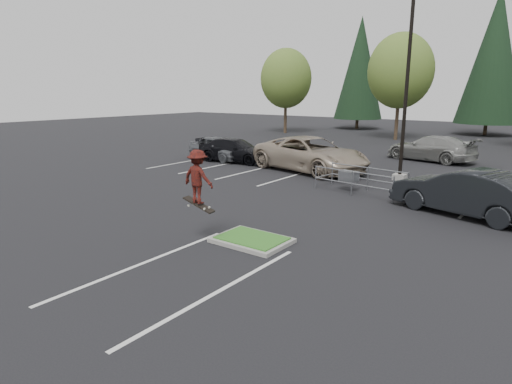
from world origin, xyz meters
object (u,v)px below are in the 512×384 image
Objects in this scene: car_l_tan at (310,154)px; car_far_silver at (432,148)px; light_pole at (406,89)px; car_l_grey at (218,148)px; conif_b at (494,57)px; decid_a at (286,80)px; skateboarder at (198,177)px; conif_a at (360,68)px; decid_b at (400,73)px; cart_corral at (351,176)px; car_r_charc at (465,192)px; car_l_black at (235,150)px.

car_far_silver is (4.61, 7.91, -0.15)m from car_l_tan.
light_pole reaches higher than car_l_grey.
conif_b is 3.14× the size of car_l_grey.
decid_a reaches higher than skateboarder.
conif_a is 2.28× the size of car_far_silver.
car_far_silver is at bearing -61.18° from decid_b.
skateboarder is (16.81, -31.03, -3.56)m from decid_a.
decid_b is 11.78m from conif_b.
car_l_tan reaches higher than car_l_grey.
cart_corral is 0.78× the size of car_r_charc.
decid_a is 1.56× the size of car_far_silver.
conif_a reaches higher than car_l_tan.
cart_corral is (-0.92, -3.94, -3.86)m from light_pole.
decid_b is at bearing -49.83° from conif_a.
decid_a is 2.19× the size of cart_corral.
skateboarder is at bearing -61.56° from decid_a.
car_l_tan is at bearing -53.91° from decid_a.
skateboarder is at bearing -19.80° from car_r_charc.
light_pole is 7.40m from car_r_charc.
light_pole is 1.94× the size of car_r_charc.
conif_b is 41.92m from skateboarder.
conif_a is 29.47m from car_l_black.
car_r_charc is at bearing -45.66° from decid_a.
car_r_charc is at bearing -60.72° from conif_a.
decid_a reaches higher than car_l_grey.
car_r_charc reaches higher than car_far_silver.
cart_corral is 0.79× the size of car_l_black.
light_pole is at bearing -88.99° from conif_b.
car_l_tan is 1.52× the size of car_l_grey.
decid_b reaches higher than car_r_charc.
light_pole is at bearing -70.94° from car_l_tan.
conif_a is at bearing 130.17° from decid_b.
decid_a is 4.92× the size of skateboarder.
skateboarder reaches higher than car_l_tan.
conif_a is at bearing -74.29° from skateboarder.
cart_corral is (5.59, -22.47, -5.35)m from decid_b.
car_r_charc is (4.92, -1.06, 0.16)m from cart_corral.
car_l_black is (-9.58, 3.44, 0.05)m from cart_corral.
car_l_black is (8.01, -18.53, -4.83)m from decid_a.
light_pole is 12.59m from car_l_grey.
decid_a is 12.02m from decid_b.
cart_corral is 0.58× the size of car_l_tan.
car_far_silver reaches higher than car_l_black.
decid_b reaches higher than decid_a.
cart_corral is 5.34m from car_l_tan.
car_l_tan is at bearing -100.89° from car_r_charc.
car_far_silver is (-0.39, 7.41, -3.73)m from light_pole.
car_l_grey is at bearing -42.50° from car_far_silver.
decid_a is 0.69× the size of conif_a.
decid_b is 1.85× the size of car_r_charc.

